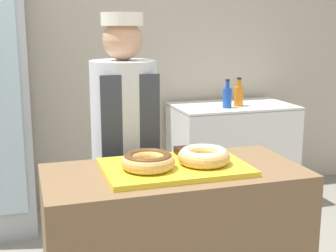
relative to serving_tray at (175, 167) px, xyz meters
The scene contains 10 objects.
wall_back 2.17m from the serving_tray, 90.00° to the left, with size 8.00×0.06×2.70m.
serving_tray is the anchor object (origin of this frame).
donut_chocolate_glaze 0.14m from the serving_tray, 169.28° to the right, with size 0.24×0.24×0.07m.
donut_light_glaze 0.14m from the serving_tray, 10.72° to the right, with size 0.24×0.24×0.07m.
brownie_back_left 0.19m from the serving_tray, 122.41° to the left, with size 0.08×0.08×0.03m.
brownie_back_right 0.19m from the serving_tray, 57.59° to the left, with size 0.08×0.08×0.03m.
baker_person 0.57m from the serving_tray, 101.06° to the left, with size 0.36×0.36×1.62m.
chest_freezer 2.13m from the serving_tray, 57.71° to the left, with size 1.03×0.63×0.88m.
bottle_blue 1.90m from the serving_tray, 58.53° to the left, with size 0.07×0.07×0.24m.
bottle_orange 2.01m from the serving_tray, 56.14° to the left, with size 0.08×0.08×0.24m.
Camera 1 is at (-0.63, -1.90, 1.55)m, focal length 50.00 mm.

